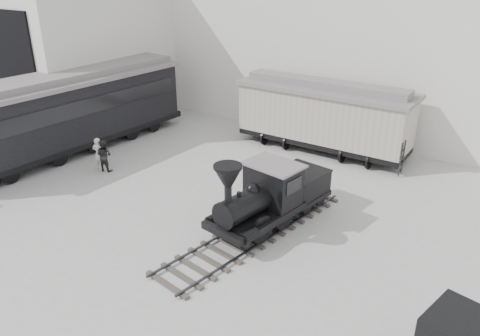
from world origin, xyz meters
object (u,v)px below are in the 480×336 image
Objects in this scene: passenger_coach at (69,112)px; locomotive at (267,199)px; boxcar at (324,114)px; visitor_a at (99,154)px; visitor_b at (104,155)px.

locomotive is at bearing -1.20° from passenger_coach.
passenger_coach is at bearing -145.31° from boxcar.
visitor_b is at bearing 167.23° from visitor_a.
visitor_a is (3.06, -0.92, -1.36)m from passenger_coach.
passenger_coach is (-12.67, 1.24, 1.00)m from locomotive.
visitor_a is (-8.14, -8.27, -1.18)m from boxcar.
locomotive is 8.76m from boxcar.
locomotive is at bearing 159.32° from visitor_a.
locomotive is 9.62m from visitor_a.
boxcar reaches higher than visitor_a.
passenger_coach reaches higher than locomotive.
boxcar is 13.39m from passenger_coach.
visitor_b is at bearing -10.29° from passenger_coach.
passenger_coach is at bearing -175.59° from locomotive.
visitor_b is (3.39, -0.89, -1.37)m from passenger_coach.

